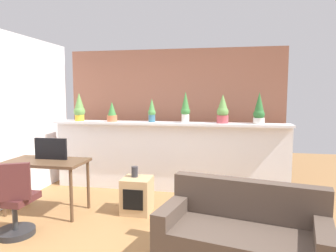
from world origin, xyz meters
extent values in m
plane|color=#9E7042|center=(0.00, 0.00, 0.00)|extent=(12.00, 12.00, 0.00)
cube|color=white|center=(0.00, 2.00, 0.58)|extent=(4.02, 0.16, 1.16)
cube|color=white|center=(0.00, 1.96, 1.18)|extent=(4.02, 0.35, 0.04)
cube|color=#935B47|center=(0.00, 2.60, 1.25)|extent=(4.02, 0.10, 2.50)
cylinder|color=gold|center=(-1.58, 1.93, 1.25)|extent=(0.16, 0.16, 0.11)
sphere|color=#669E4C|center=(-1.58, 1.93, 1.37)|extent=(0.20, 0.20, 0.20)
cone|color=#669E4C|center=(-1.58, 1.93, 1.55)|extent=(0.17, 0.17, 0.29)
cylinder|color=#C66B42|center=(-0.97, 1.93, 1.25)|extent=(0.17, 0.17, 0.11)
cone|color=#3D843D|center=(-0.97, 1.93, 1.42)|extent=(0.15, 0.15, 0.24)
cylinder|color=#386B84|center=(-0.27, 1.96, 1.26)|extent=(0.11, 0.11, 0.12)
sphere|color=#4C9347|center=(-0.27, 1.96, 1.36)|extent=(0.13, 0.13, 0.13)
cone|color=#4C9347|center=(-0.27, 1.96, 1.49)|extent=(0.11, 0.11, 0.22)
cylinder|color=silver|center=(0.31, 1.96, 1.27)|extent=(0.13, 0.13, 0.14)
sphere|color=#3D843D|center=(0.31, 1.96, 1.39)|extent=(0.16, 0.16, 0.16)
cone|color=#3D843D|center=(0.31, 1.96, 1.57)|extent=(0.13, 0.13, 0.30)
cylinder|color=#B7474C|center=(0.92, 1.98, 1.26)|extent=(0.19, 0.19, 0.13)
sphere|color=#669E4C|center=(0.92, 1.98, 1.38)|extent=(0.19, 0.19, 0.19)
cone|color=#669E4C|center=(0.92, 1.98, 1.55)|extent=(0.16, 0.16, 0.25)
cylinder|color=silver|center=(1.49, 1.96, 1.25)|extent=(0.18, 0.18, 0.10)
sphere|color=#2D7033|center=(1.49, 1.96, 1.35)|extent=(0.18, 0.18, 0.18)
cone|color=#2D7033|center=(1.49, 1.96, 1.55)|extent=(0.15, 0.15, 0.32)
cylinder|color=brown|center=(-1.99, 0.47, 0.35)|extent=(0.04, 0.04, 0.71)
cylinder|color=brown|center=(-0.99, 0.47, 0.35)|extent=(0.04, 0.04, 0.71)
cylinder|color=brown|center=(-1.99, 0.97, 0.35)|extent=(0.04, 0.04, 0.71)
cylinder|color=brown|center=(-0.99, 0.97, 0.35)|extent=(0.04, 0.04, 0.71)
cube|color=brown|center=(-1.49, 0.72, 0.73)|extent=(1.10, 0.60, 0.04)
cube|color=black|center=(-1.46, 0.80, 0.90)|extent=(0.48, 0.04, 0.30)
cylinder|color=#262628|center=(-1.47, 0.00, 0.04)|extent=(0.44, 0.44, 0.07)
cylinder|color=#333333|center=(-1.47, 0.00, 0.24)|extent=(0.06, 0.06, 0.34)
cube|color=#4C2323|center=(-1.47, 0.00, 0.45)|extent=(0.44, 0.44, 0.08)
cube|color=#4C2323|center=(-1.39, -0.17, 0.70)|extent=(0.43, 0.26, 0.42)
cube|color=tan|center=(-0.24, 0.96, 0.25)|extent=(0.40, 0.40, 0.50)
cube|color=black|center=(-0.24, 0.77, 0.25)|extent=(0.28, 0.04, 0.28)
cylinder|color=#2D2D33|center=(-0.29, 1.00, 0.57)|extent=(0.09, 0.09, 0.15)
cube|color=brown|center=(1.14, -0.24, 0.20)|extent=(1.69, 1.08, 0.40)
cube|color=brown|center=(1.20, 0.06, 0.60)|extent=(1.56, 0.50, 0.40)
cube|color=brown|center=(0.46, -0.08, 0.48)|extent=(0.32, 0.78, 0.16)
cube|color=brown|center=(1.82, -0.39, 0.48)|extent=(0.32, 0.78, 0.16)
camera|label=1|loc=(0.98, -3.11, 1.68)|focal=32.83mm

